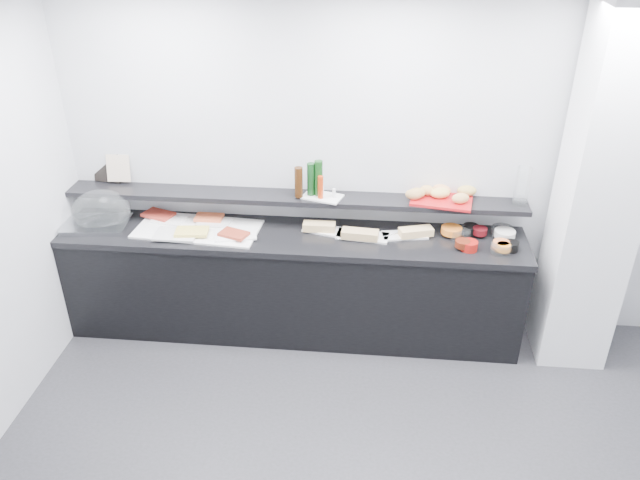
# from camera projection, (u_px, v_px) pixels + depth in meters

# --- Properties ---
(back_wall) EXTENTS (5.00, 0.02, 2.70)m
(back_wall) POSITION_uv_depth(u_px,v_px,m) (385.00, 169.00, 4.81)
(back_wall) COLOR #BABDC2
(back_wall) RESTS_ON ground
(ceiling) EXTENTS (5.00, 5.00, 0.00)m
(ceiling) POSITION_uv_depth(u_px,v_px,m) (399.00, 44.00, 2.41)
(ceiling) COLOR white
(ceiling) RESTS_ON back_wall
(column) EXTENTS (0.50, 0.50, 2.70)m
(column) POSITION_uv_depth(u_px,v_px,m) (599.00, 196.00, 4.38)
(column) COLOR white
(column) RESTS_ON ground
(buffet_cabinet) EXTENTS (3.60, 0.60, 0.85)m
(buffet_cabinet) POSITION_uv_depth(u_px,v_px,m) (292.00, 285.00, 5.06)
(buffet_cabinet) COLOR black
(buffet_cabinet) RESTS_ON ground
(counter_top) EXTENTS (3.62, 0.62, 0.05)m
(counter_top) POSITION_uv_depth(u_px,v_px,m) (291.00, 237.00, 4.84)
(counter_top) COLOR black
(counter_top) RESTS_ON buffet_cabinet
(wall_shelf) EXTENTS (3.60, 0.25, 0.04)m
(wall_shelf) POSITION_uv_depth(u_px,v_px,m) (293.00, 198.00, 4.87)
(wall_shelf) COLOR black
(wall_shelf) RESTS_ON back_wall
(cloche_base) EXTENTS (0.53, 0.38, 0.04)m
(cloche_base) POSITION_uv_depth(u_px,v_px,m) (97.00, 225.00, 4.92)
(cloche_base) COLOR #ACAFB2
(cloche_base) RESTS_ON counter_top
(cloche_dome) EXTENTS (0.53, 0.44, 0.34)m
(cloche_dome) POSITION_uv_depth(u_px,v_px,m) (101.00, 210.00, 4.91)
(cloche_dome) COLOR silver
(cloche_dome) RESTS_ON cloche_base
(linen_runner) EXTENTS (0.99, 0.53, 0.01)m
(linen_runner) POSITION_uv_depth(u_px,v_px,m) (198.00, 229.00, 4.89)
(linen_runner) COLOR white
(linen_runner) RESTS_ON counter_top
(platter_meat_a) EXTENTS (0.28, 0.22, 0.01)m
(platter_meat_a) POSITION_uv_depth(u_px,v_px,m) (169.00, 220.00, 4.99)
(platter_meat_a) COLOR white
(platter_meat_a) RESTS_ON linen_runner
(food_meat_a) EXTENTS (0.28, 0.23, 0.02)m
(food_meat_a) POSITION_uv_depth(u_px,v_px,m) (158.00, 214.00, 5.03)
(food_meat_a) COLOR maroon
(food_meat_a) RESTS_ON platter_meat_a
(platter_salmon) EXTENTS (0.28, 0.20, 0.01)m
(platter_salmon) POSITION_uv_depth(u_px,v_px,m) (214.00, 222.00, 4.95)
(platter_salmon) COLOR silver
(platter_salmon) RESTS_ON linen_runner
(food_salmon) EXTENTS (0.22, 0.14, 0.02)m
(food_salmon) POSITION_uv_depth(u_px,v_px,m) (209.00, 217.00, 4.99)
(food_salmon) COLOR #EC5C30
(food_salmon) RESTS_ON platter_salmon
(platter_cheese) EXTENTS (0.33, 0.22, 0.01)m
(platter_cheese) POSITION_uv_depth(u_px,v_px,m) (176.00, 234.00, 4.78)
(platter_cheese) COLOR silver
(platter_cheese) RESTS_ON linen_runner
(food_cheese) EXTENTS (0.26, 0.18, 0.02)m
(food_cheese) POSITION_uv_depth(u_px,v_px,m) (192.00, 232.00, 4.78)
(food_cheese) COLOR #DAC555
(food_cheese) RESTS_ON platter_cheese
(platter_meat_b) EXTENTS (0.36, 0.28, 0.01)m
(platter_meat_b) POSITION_uv_depth(u_px,v_px,m) (236.00, 234.00, 4.78)
(platter_meat_b) COLOR white
(platter_meat_b) RESTS_ON linen_runner
(food_meat_b) EXTENTS (0.25, 0.20, 0.02)m
(food_meat_b) POSITION_uv_depth(u_px,v_px,m) (234.00, 234.00, 4.75)
(food_meat_b) COLOR maroon
(food_meat_b) RESTS_ON platter_meat_b
(sandwich_plate_left) EXTENTS (0.40, 0.25, 0.01)m
(sandwich_plate_left) POSITION_uv_depth(u_px,v_px,m) (327.00, 230.00, 4.87)
(sandwich_plate_left) COLOR silver
(sandwich_plate_left) RESTS_ON counter_top
(sandwich_food_left) EXTENTS (0.25, 0.10, 0.06)m
(sandwich_food_left) POSITION_uv_depth(u_px,v_px,m) (319.00, 227.00, 4.84)
(sandwich_food_left) COLOR tan
(sandwich_food_left) RESTS_ON sandwich_plate_left
(tongs_left) EXTENTS (0.16, 0.01, 0.01)m
(tongs_left) POSITION_uv_depth(u_px,v_px,m) (312.00, 228.00, 4.87)
(tongs_left) COLOR silver
(tongs_left) RESTS_ON sandwich_plate_left
(sandwich_plate_mid) EXTENTS (0.42, 0.22, 0.01)m
(sandwich_plate_mid) POSITION_uv_depth(u_px,v_px,m) (362.00, 236.00, 4.79)
(sandwich_plate_mid) COLOR white
(sandwich_plate_mid) RESTS_ON counter_top
(sandwich_food_mid) EXTENTS (0.29, 0.13, 0.06)m
(sandwich_food_mid) POSITION_uv_depth(u_px,v_px,m) (360.00, 234.00, 4.73)
(sandwich_food_mid) COLOR tan
(sandwich_food_mid) RESTS_ON sandwich_plate_mid
(tongs_mid) EXTENTS (0.16, 0.04, 0.01)m
(tongs_mid) POSITION_uv_depth(u_px,v_px,m) (347.00, 238.00, 4.73)
(tongs_mid) COLOR silver
(tongs_mid) RESTS_ON sandwich_plate_mid
(sandwich_plate_right) EXTENTS (0.37, 0.21, 0.01)m
(sandwich_plate_right) POSITION_uv_depth(u_px,v_px,m) (405.00, 235.00, 4.80)
(sandwich_plate_right) COLOR white
(sandwich_plate_right) RESTS_ON counter_top
(sandwich_food_right) EXTENTS (0.27, 0.17, 0.06)m
(sandwich_food_right) POSITION_uv_depth(u_px,v_px,m) (416.00, 232.00, 4.77)
(sandwich_food_right) COLOR #E5B978
(sandwich_food_right) RESTS_ON sandwich_plate_right
(tongs_right) EXTENTS (0.14, 0.09, 0.01)m
(tongs_right) POSITION_uv_depth(u_px,v_px,m) (392.00, 235.00, 4.78)
(tongs_right) COLOR silver
(tongs_right) RESTS_ON sandwich_plate_right
(bowl_glass_fruit) EXTENTS (0.21, 0.21, 0.07)m
(bowl_glass_fruit) POSITION_uv_depth(u_px,v_px,m) (460.00, 234.00, 4.76)
(bowl_glass_fruit) COLOR silver
(bowl_glass_fruit) RESTS_ON counter_top
(fill_glass_fruit) EXTENTS (0.18, 0.18, 0.05)m
(fill_glass_fruit) POSITION_uv_depth(u_px,v_px,m) (451.00, 230.00, 4.79)
(fill_glass_fruit) COLOR orange
(fill_glass_fruit) RESTS_ON bowl_glass_fruit
(bowl_black_jam) EXTENTS (0.14, 0.14, 0.07)m
(bowl_black_jam) POSITION_uv_depth(u_px,v_px,m) (471.00, 229.00, 4.82)
(bowl_black_jam) COLOR black
(bowl_black_jam) RESTS_ON counter_top
(fill_black_jam) EXTENTS (0.12, 0.12, 0.05)m
(fill_black_jam) POSITION_uv_depth(u_px,v_px,m) (480.00, 231.00, 4.77)
(fill_black_jam) COLOR #500B10
(fill_black_jam) RESTS_ON bowl_black_jam
(bowl_glass_cream) EXTENTS (0.21, 0.21, 0.07)m
(bowl_glass_cream) POSITION_uv_depth(u_px,v_px,m) (502.00, 232.00, 4.79)
(bowl_glass_cream) COLOR silver
(bowl_glass_cream) RESTS_ON counter_top
(fill_glass_cream) EXTENTS (0.19, 0.19, 0.05)m
(fill_glass_cream) POSITION_uv_depth(u_px,v_px,m) (505.00, 234.00, 4.74)
(fill_glass_cream) COLOR silver
(fill_glass_cream) RESTS_ON bowl_glass_cream
(bowl_red_jam) EXTENTS (0.15, 0.15, 0.07)m
(bowl_red_jam) POSITION_uv_depth(u_px,v_px,m) (469.00, 246.00, 4.60)
(bowl_red_jam) COLOR maroon
(bowl_red_jam) RESTS_ON counter_top
(fill_red_jam) EXTENTS (0.14, 0.14, 0.05)m
(fill_red_jam) POSITION_uv_depth(u_px,v_px,m) (463.00, 244.00, 4.60)
(fill_red_jam) COLOR #51190B
(fill_red_jam) RESTS_ON bowl_red_jam
(bowl_glass_salmon) EXTENTS (0.16, 0.16, 0.07)m
(bowl_glass_salmon) POSITION_uv_depth(u_px,v_px,m) (501.00, 249.00, 4.56)
(bowl_glass_salmon) COLOR white
(bowl_glass_salmon) RESTS_ON counter_top
(fill_glass_salmon) EXTENTS (0.16, 0.16, 0.05)m
(fill_glass_salmon) POSITION_uv_depth(u_px,v_px,m) (501.00, 244.00, 4.59)
(fill_glass_salmon) COLOR orange
(fill_glass_salmon) RESTS_ON bowl_glass_salmon
(bowl_black_fruit) EXTENTS (0.12, 0.12, 0.07)m
(bowl_black_fruit) POSITION_uv_depth(u_px,v_px,m) (511.00, 246.00, 4.59)
(bowl_black_fruit) COLOR black
(bowl_black_fruit) RESTS_ON counter_top
(fill_black_fruit) EXTENTS (0.11, 0.11, 0.05)m
(fill_black_fruit) POSITION_uv_depth(u_px,v_px,m) (504.00, 247.00, 4.55)
(fill_black_fruit) COLOR orange
(fill_black_fruit) RESTS_ON bowl_black_fruit
(framed_print) EXTENTS (0.23, 0.11, 0.26)m
(framed_print) POSITION_uv_depth(u_px,v_px,m) (106.00, 166.00, 5.04)
(framed_print) COLOR black
(framed_print) RESTS_ON wall_shelf
(print_art) EXTENTS (0.19, 0.06, 0.22)m
(print_art) POSITION_uv_depth(u_px,v_px,m) (118.00, 168.00, 5.00)
(print_art) COLOR #CBAB92
(print_art) RESTS_ON framed_print
(condiment_tray) EXTENTS (0.34, 0.26, 0.01)m
(condiment_tray) POSITION_uv_depth(u_px,v_px,m) (322.00, 197.00, 4.82)
(condiment_tray) COLOR white
(condiment_tray) RESTS_ON wall_shelf
(bottle_green_a) EXTENTS (0.07, 0.07, 0.26)m
(bottle_green_a) POSITION_uv_depth(u_px,v_px,m) (311.00, 179.00, 4.78)
(bottle_green_a) COLOR #0F3714
(bottle_green_a) RESTS_ON condiment_tray
(bottle_brown) EXTENTS (0.08, 0.08, 0.24)m
(bottle_brown) POSITION_uv_depth(u_px,v_px,m) (299.00, 182.00, 4.75)
(bottle_brown) COLOR #321A09
(bottle_brown) RESTS_ON condiment_tray
(bottle_green_b) EXTENTS (0.07, 0.07, 0.28)m
(bottle_green_b) POSITION_uv_depth(u_px,v_px,m) (319.00, 178.00, 4.77)
(bottle_green_b) COLOR #0F3911
(bottle_green_b) RESTS_ON condiment_tray
(bottle_hot) EXTENTS (0.05, 0.05, 0.18)m
(bottle_hot) POSITION_uv_depth(u_px,v_px,m) (321.00, 187.00, 4.74)
(bottle_hot) COLOR #A92E0C
(bottle_hot) RESTS_ON condiment_tray
(shaker_salt) EXTENTS (0.04, 0.04, 0.07)m
(shaker_salt) POSITION_uv_depth(u_px,v_px,m) (322.00, 190.00, 4.83)
(shaker_salt) COLOR silver
(shaker_salt) RESTS_ON condiment_tray
(shaker_pepper) EXTENTS (0.03, 0.03, 0.07)m
(shaker_pepper) POSITION_uv_depth(u_px,v_px,m) (334.00, 193.00, 4.78)
(shaker_pepper) COLOR white
(shaker_pepper) RESTS_ON condiment_tray
(bread_tray) EXTENTS (0.50, 0.39, 0.02)m
(bread_tray) POSITION_uv_depth(u_px,v_px,m) (442.00, 199.00, 4.77)
(bread_tray) COLOR #B51317
(bread_tray) RESTS_ON wall_shelf
(bread_roll_nw) EXTENTS (0.13, 0.11, 0.08)m
(bread_roll_nw) POSITION_uv_depth(u_px,v_px,m) (427.00, 190.00, 4.79)
(bread_roll_nw) COLOR tan
(bread_roll_nw) RESTS_ON bread_tray
(bread_roll_n) EXTENTS (0.17, 0.14, 0.08)m
(bread_roll_n) POSITION_uv_depth(u_px,v_px,m) (442.00, 190.00, 4.80)
(bread_roll_n) COLOR tan
(bread_roll_n) RESTS_ON bread_tray
(bread_roll_ne) EXTENTS (0.15, 0.10, 0.08)m
(bread_roll_ne) POSITION_uv_depth(u_px,v_px,m) (467.00, 191.00, 4.79)
(bread_roll_ne) COLOR #B69745
(bread_roll_ne) RESTS_ON bread_tray
(bread_roll_sw) EXTENTS (0.13, 0.10, 0.08)m
(bread_roll_sw) POSITION_uv_depth(u_px,v_px,m) (413.00, 195.00, 4.73)
(bread_roll_sw) COLOR #AD7D42
(bread_roll_sw) RESTS_ON bread_tray
(bread_roll_se) EXTENTS (0.15, 0.12, 0.08)m
(bread_roll_se) POSITION_uv_depth(u_px,v_px,m) (460.00, 198.00, 4.67)
(bread_roll_se) COLOR #C08B49
(bread_roll_se) RESTS_ON bread_tray
(bread_roll_midw) EXTENTS (0.16, 0.13, 0.08)m
(bread_roll_midw) POSITION_uv_depth(u_px,v_px,m) (417.00, 193.00, 4.75)
(bread_roll_midw) COLOR #B48B44
(bread_roll_midw) RESTS_ON bread_tray
(bread_roll_mide) EXTENTS (0.17, 0.13, 0.08)m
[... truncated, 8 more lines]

